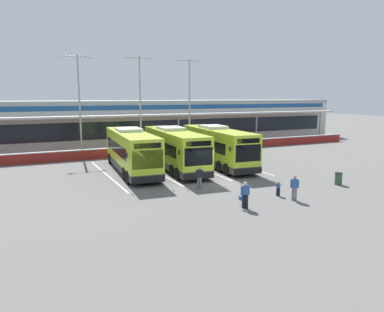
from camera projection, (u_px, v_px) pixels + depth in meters
The scene contains 18 objects.
ground_plane at pixel (206, 182), 28.22m from camera, with size 200.00×200.00×0.00m, color #605E5B.
terminal_building at pixel (117, 122), 51.63m from camera, with size 70.00×13.00×6.00m.
red_barrier_wall at pixel (145, 150), 41.01m from camera, with size 60.00×0.40×1.10m.
coach_bus_leftmost at pixel (131, 151), 32.01m from camera, with size 3.78×12.32×3.78m.
coach_bus_left_centre at pixel (174, 149), 33.24m from camera, with size 3.78×12.32×3.78m.
coach_bus_centre at pixel (217, 147), 34.95m from camera, with size 3.78×12.32×3.78m.
bay_stripe_far_west at pixel (107, 175), 30.84m from camera, with size 0.14×13.00×0.01m, color silver.
bay_stripe_west at pixel (154, 171), 32.65m from camera, with size 0.14×13.00×0.01m, color silver.
bay_stripe_mid_west at pixel (196, 167), 34.45m from camera, with size 0.14×13.00×0.01m, color silver.
bay_stripe_centre at pixel (233, 163), 36.26m from camera, with size 0.14×13.00×0.01m, color silver.
pedestrian_with_handbag at pixel (245, 194), 21.51m from camera, with size 0.64×0.41×1.62m.
pedestrian_in_dark_coat at pixel (199, 177), 26.08m from camera, with size 0.53×0.39×1.62m.
pedestrian_child at pixel (278, 188), 24.28m from camera, with size 0.33×0.18×1.00m.
pedestrian_near_bin at pixel (295, 187), 23.18m from camera, with size 0.49×0.42×1.62m.
lamp_post_west at pixel (79, 99), 39.92m from camera, with size 3.24×0.28×11.00m.
lamp_post_centre at pixel (140, 99), 41.44m from camera, with size 3.24×0.28×11.00m.
lamp_post_east at pixel (189, 99), 44.63m from camera, with size 3.24×0.28×11.00m.
litter_bin at pixel (338, 179), 27.38m from camera, with size 0.54×0.54×0.93m.
Camera 1 is at (-12.94, -24.31, 6.58)m, focal length 34.05 mm.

